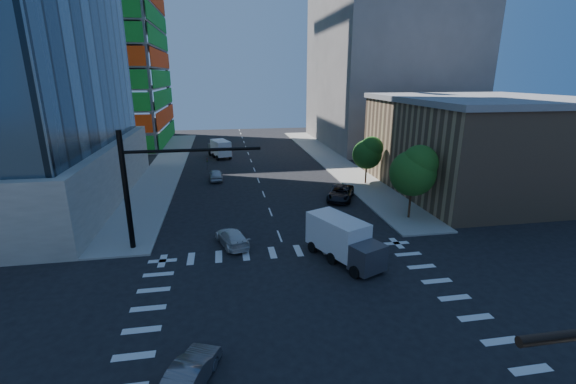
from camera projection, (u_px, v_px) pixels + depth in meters
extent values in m
plane|color=black|center=(313.00, 324.00, 20.73)|extent=(160.00, 160.00, 0.00)
cube|color=silver|center=(313.00, 324.00, 20.73)|extent=(20.00, 20.00, 0.01)
cube|color=#97968F|center=(331.00, 160.00, 60.46)|extent=(5.00, 60.00, 0.15)
cube|color=#97968F|center=(167.00, 166.00, 56.39)|extent=(5.00, 60.00, 0.15)
cube|color=#1B942B|center=(156.00, 8.00, 69.65)|extent=(0.12, 24.00, 49.00)
cube|color=#8B6D51|center=(482.00, 147.00, 44.10)|extent=(20.00, 22.00, 10.00)
cube|color=slate|center=(489.00, 99.00, 42.56)|extent=(20.50, 22.50, 0.60)
cube|color=slate|center=(386.00, 69.00, 72.92)|extent=(24.00, 30.00, 28.00)
cylinder|color=black|center=(126.00, 191.00, 28.35)|extent=(0.40, 0.40, 9.00)
cylinder|color=black|center=(193.00, 150.00, 28.33)|extent=(10.00, 0.24, 0.24)
imported|color=black|center=(207.00, 164.00, 28.81)|extent=(0.16, 0.20, 1.00)
cylinder|color=#382316|center=(410.00, 206.00, 35.60)|extent=(0.20, 0.20, 2.27)
sphere|color=#1C4C14|center=(413.00, 173.00, 34.70)|extent=(4.16, 4.16, 4.16)
sphere|color=#296822|center=(420.00, 163.00, 34.20)|extent=(3.25, 3.25, 3.25)
cylinder|color=#382316|center=(366.00, 175.00, 47.01)|extent=(0.20, 0.20, 1.92)
sphere|color=#1C4C14|center=(367.00, 154.00, 46.25)|extent=(3.52, 3.52, 3.52)
sphere|color=#296822|center=(372.00, 148.00, 45.80)|extent=(2.75, 2.75, 2.75)
imported|color=black|center=(341.00, 193.00, 41.31)|extent=(4.43, 5.81, 1.47)
imported|color=silver|center=(232.00, 237.00, 30.21)|extent=(2.97, 4.72, 1.27)
imported|color=#B5B8BE|center=(216.00, 175.00, 48.96)|extent=(1.75, 4.13, 1.39)
imported|color=#56565C|center=(190.00, 374.00, 16.35)|extent=(2.75, 4.19, 1.30)
cube|color=silver|center=(346.00, 238.00, 27.21)|extent=(3.98, 5.23, 2.45)
cube|color=#3D3E44|center=(346.00, 246.00, 27.39)|extent=(2.67, 2.43, 1.79)
cube|color=silver|center=(219.00, 147.00, 62.50)|extent=(3.38, 4.92, 2.33)
cube|color=#3D3E44|center=(219.00, 150.00, 62.66)|extent=(2.45, 2.15, 1.70)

